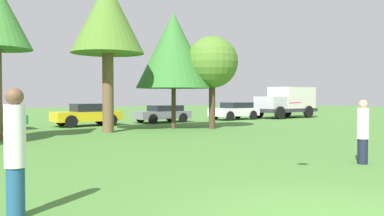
# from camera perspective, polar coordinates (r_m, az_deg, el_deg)

# --- Properties ---
(person_thrower) EXTENTS (0.30, 0.30, 1.91)m
(person_thrower) POSITION_cam_1_polar(r_m,az_deg,el_deg) (6.27, -24.44, -5.65)
(person_thrower) COLOR navy
(person_thrower) RESTS_ON ground
(person_catcher) EXTENTS (0.31, 0.31, 1.69)m
(person_catcher) POSITION_cam_1_polar(r_m,az_deg,el_deg) (11.22, 23.70, -3.13)
(person_catcher) COLOR #191E33
(person_catcher) RESTS_ON ground
(frisbee) EXTENTS (0.28, 0.28, 0.04)m
(frisbee) POSITION_cam_1_polar(r_m,az_deg,el_deg) (8.94, 14.85, 0.75)
(frisbee) COLOR #F21E72
(tree_3) EXTENTS (3.58, 3.58, 7.47)m
(tree_3) POSITION_cam_1_polar(r_m,az_deg,el_deg) (20.02, -12.25, 12.62)
(tree_3) COLOR brown
(tree_3) RESTS_ON ground
(tree_4) EXTENTS (4.18, 4.18, 6.41)m
(tree_4) POSITION_cam_1_polar(r_m,az_deg,el_deg) (21.75, -2.71, 8.40)
(tree_4) COLOR #473323
(tree_4) RESTS_ON ground
(tree_5) EXTENTS (2.84, 2.84, 5.09)m
(tree_5) POSITION_cam_1_polar(r_m,az_deg,el_deg) (21.58, 2.96, 6.63)
(tree_5) COLOR #473323
(tree_5) RESTS_ON ground
(parked_car_yellow) EXTENTS (3.97, 1.96, 1.34)m
(parked_car_yellow) POSITION_cam_1_polar(r_m,az_deg,el_deg) (24.30, -15.00, -0.87)
(parked_car_yellow) COLOR gold
(parked_car_yellow) RESTS_ON ground
(parked_car_grey) EXTENTS (3.86, 1.91, 1.17)m
(parked_car_grey) POSITION_cam_1_polar(r_m,az_deg,el_deg) (26.72, -4.30, -0.77)
(parked_car_grey) COLOR slate
(parked_car_grey) RESTS_ON ground
(parked_car_white) EXTENTS (3.84, 1.97, 1.32)m
(parked_car_white) POSITION_cam_1_polar(r_m,az_deg,el_deg) (30.04, 6.26, -0.35)
(parked_car_white) COLOR silver
(parked_car_white) RESTS_ON ground
(delivery_truck_silver) EXTENTS (5.65, 2.62, 2.54)m
(delivery_truck_silver) POSITION_cam_1_polar(r_m,az_deg,el_deg) (33.40, 13.70, 0.97)
(delivery_truck_silver) COLOR #2D2D33
(delivery_truck_silver) RESTS_ON ground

